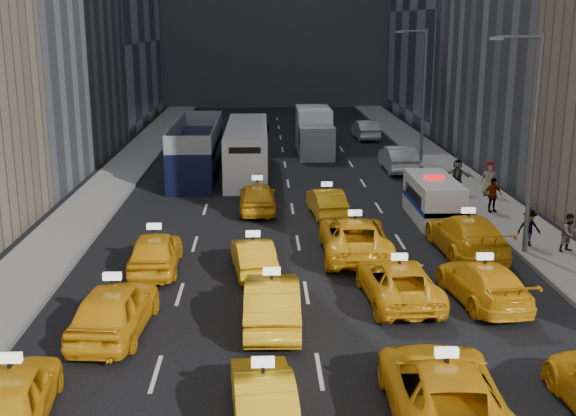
% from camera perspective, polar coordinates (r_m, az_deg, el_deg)
% --- Properties ---
extents(ground, '(160.00, 160.00, 0.00)m').
position_cam_1_polar(ground, '(18.69, 2.99, -15.54)').
color(ground, black).
rests_on(ground, ground).
extents(sidewalk_west, '(3.00, 90.00, 0.15)m').
position_cam_1_polar(sidewalk_west, '(43.10, -14.04, 1.59)').
color(sidewalk_west, gray).
rests_on(sidewalk_west, ground).
extents(sidewalk_east, '(3.00, 90.00, 0.15)m').
position_cam_1_polar(sidewalk_east, '(43.83, 13.91, 1.81)').
color(sidewalk_east, gray).
rests_on(sidewalk_east, ground).
extents(curb_west, '(0.15, 90.00, 0.18)m').
position_cam_1_polar(curb_west, '(42.82, -12.14, 1.63)').
color(curb_west, slate).
rests_on(curb_west, ground).
extents(curb_east, '(0.15, 90.00, 0.18)m').
position_cam_1_polar(curb_east, '(43.45, 12.08, 1.82)').
color(curb_east, slate).
rests_on(curb_east, ground).
extents(streetlight_near, '(2.15, 0.22, 9.00)m').
position_cam_1_polar(streetlight_near, '(30.41, 18.65, 5.33)').
color(streetlight_near, '#595B60').
rests_on(streetlight_near, ground).
extents(streetlight_far, '(2.15, 0.22, 9.00)m').
position_cam_1_polar(streetlight_far, '(49.50, 10.57, 9.07)').
color(streetlight_far, '#595B60').
rests_on(streetlight_far, ground).
extents(taxi_4, '(2.14, 4.48, 1.48)m').
position_cam_1_polar(taxi_4, '(18.91, -20.85, -13.63)').
color(taxi_4, '#FAAE15').
rests_on(taxi_4, ground).
extents(taxi_5, '(1.75, 4.20, 1.35)m').
position_cam_1_polar(taxi_5, '(17.82, -1.97, -14.64)').
color(taxi_5, '#FAAE15').
rests_on(taxi_5, ground).
extents(taxi_6, '(2.92, 5.91, 1.61)m').
position_cam_1_polar(taxi_6, '(18.10, 12.24, -14.02)').
color(taxi_6, '#FAAE15').
rests_on(taxi_6, ground).
extents(taxi_8, '(2.36, 5.05, 1.67)m').
position_cam_1_polar(taxi_8, '(22.92, -13.57, -7.75)').
color(taxi_8, '#FAAE15').
rests_on(taxi_8, ground).
extents(taxi_9, '(1.72, 4.87, 1.60)m').
position_cam_1_polar(taxi_9, '(22.93, -1.28, -7.41)').
color(taxi_9, '#FAAE15').
rests_on(taxi_9, ground).
extents(taxi_10, '(2.55, 5.11, 1.39)m').
position_cam_1_polar(taxi_10, '(25.17, 8.72, -5.81)').
color(taxi_10, '#FAAE15').
rests_on(taxi_10, ground).
extents(taxi_11, '(2.55, 5.12, 1.43)m').
position_cam_1_polar(taxi_11, '(25.70, 15.16, -5.69)').
color(taxi_11, '#FAAE15').
rests_on(taxi_11, ground).
extents(taxi_12, '(1.99, 4.65, 1.57)m').
position_cam_1_polar(taxi_12, '(28.32, -10.45, -3.38)').
color(taxi_12, '#FAAE15').
rests_on(taxi_12, ground).
extents(taxi_13, '(1.93, 4.20, 1.33)m').
position_cam_1_polar(taxi_13, '(27.73, -2.76, -3.80)').
color(taxi_13, '#FAAE15').
rests_on(taxi_13, ground).
extents(taxi_14, '(2.80, 5.87, 1.62)m').
position_cam_1_polar(taxi_14, '(29.73, 5.28, -2.30)').
color(taxi_14, '#FAAE15').
rests_on(taxi_14, ground).
extents(taxi_15, '(2.54, 5.80, 1.66)m').
position_cam_1_polar(taxi_15, '(30.72, 13.95, -2.08)').
color(taxi_15, '#FAAE15').
rests_on(taxi_15, ground).
extents(taxi_16, '(1.93, 4.60, 1.56)m').
position_cam_1_polar(taxi_16, '(36.54, -2.43, 0.88)').
color(taxi_16, '#FAAE15').
rests_on(taxi_16, ground).
extents(taxi_17, '(1.84, 4.28, 1.37)m').
position_cam_1_polar(taxi_17, '(35.95, 3.06, 0.49)').
color(taxi_17, '#FAAE15').
rests_on(taxi_17, ground).
extents(nypd_van, '(2.68, 5.39, 2.22)m').
position_cam_1_polar(nypd_van, '(35.65, 11.40, 0.63)').
color(nypd_van, silver).
rests_on(nypd_van, ground).
extents(double_decker, '(3.51, 11.67, 3.34)m').
position_cam_1_polar(double_decker, '(45.50, -7.21, 4.60)').
color(double_decker, black).
rests_on(double_decker, ground).
extents(city_bus, '(2.59, 12.06, 3.11)m').
position_cam_1_polar(city_bus, '(45.74, -3.25, 4.60)').
color(city_bus, silver).
rests_on(city_bus, ground).
extents(box_truck, '(3.11, 7.33, 3.26)m').
position_cam_1_polar(box_truck, '(53.01, 2.09, 6.03)').
color(box_truck, silver).
rests_on(box_truck, ground).
extents(misc_car_0, '(1.85, 5.11, 1.68)m').
position_cam_1_polar(misc_car_0, '(47.24, 8.69, 3.90)').
color(misc_car_0, '#AFB3B7').
rests_on(misc_car_0, ground).
extents(misc_car_1, '(3.04, 5.54, 1.47)m').
position_cam_1_polar(misc_car_1, '(56.64, -6.97, 5.59)').
color(misc_car_1, black).
rests_on(misc_car_1, ground).
extents(misc_car_2, '(2.65, 5.45, 1.53)m').
position_cam_1_polar(misc_car_2, '(63.70, 1.76, 6.69)').
color(misc_car_2, gray).
rests_on(misc_car_2, ground).
extents(misc_car_3, '(2.18, 4.39, 1.44)m').
position_cam_1_polar(misc_car_3, '(62.10, -2.44, 6.44)').
color(misc_car_3, black).
rests_on(misc_car_3, ground).
extents(misc_car_4, '(1.89, 4.85, 1.57)m').
position_cam_1_polar(misc_car_4, '(60.18, 6.13, 6.18)').
color(misc_car_4, '#B5B9BE').
rests_on(misc_car_4, ground).
extents(pedestrian_1, '(0.88, 0.69, 1.61)m').
position_cam_1_polar(pedestrian_1, '(31.89, 21.35, -1.82)').
color(pedestrian_1, gray).
rests_on(pedestrian_1, sidewalk_east).
extents(pedestrian_2, '(1.03, 0.44, 1.58)m').
position_cam_1_polar(pedestrian_2, '(32.07, 18.51, -1.51)').
color(pedestrian_2, gray).
rests_on(pedestrian_2, sidewalk_east).
extents(pedestrian_3, '(1.11, 0.70, 1.75)m').
position_cam_1_polar(pedestrian_3, '(37.27, 15.86, 0.99)').
color(pedestrian_3, gray).
rests_on(pedestrian_3, sidewalk_east).
extents(pedestrian_4, '(1.02, 0.75, 1.87)m').
position_cam_1_polar(pedestrian_4, '(40.91, 15.62, 2.26)').
color(pedestrian_4, gray).
rests_on(pedestrian_4, sidewalk_east).
extents(pedestrian_5, '(1.78, 0.96, 1.84)m').
position_cam_1_polar(pedestrian_5, '(41.18, 13.22, 2.47)').
color(pedestrian_5, gray).
rests_on(pedestrian_5, sidewalk_east).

